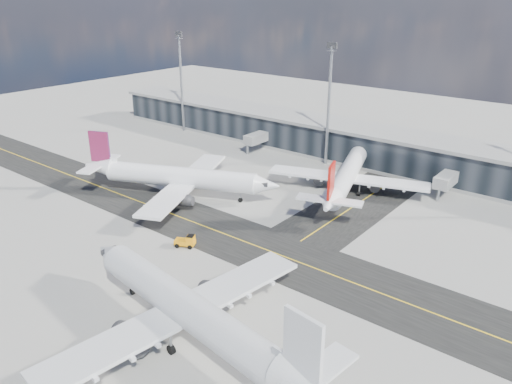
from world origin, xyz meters
TOP-DOWN VIEW (x-y plane):
  - ground at (0.00, 0.00)m, footprint 300.00×300.00m
  - taxiway_lanes at (3.91, 10.74)m, footprint 180.00×63.00m
  - terminal_concourse at (0.04, 54.93)m, footprint 152.00×19.80m
  - floodlight_masts at (0.00, 48.00)m, footprint 102.50×0.70m
  - airliner_af at (-13.15, 11.16)m, footprint 40.62×35.08m
  - airliner_redtail at (13.31, 33.86)m, footprint 33.37×38.67m
  - airliner_near at (21.87, -19.83)m, footprint 43.35×37.07m
  - baggage_tug at (4.23, -3.42)m, footprint 3.74×2.91m
  - service_van at (8.18, 41.55)m, footprint 3.07×5.65m

SIDE VIEW (x-z plane):
  - ground at x=0.00m, z-range 0.00..0.00m
  - taxiway_lanes at x=3.91m, z-range -0.01..0.03m
  - service_van at x=8.18m, z-range 0.00..1.51m
  - baggage_tug at x=4.23m, z-range 0.00..2.12m
  - airliner_redtail at x=13.31m, z-range -1.99..9.75m
  - terminal_concourse at x=0.04m, z-range -0.31..8.49m
  - airliner_af at x=-13.15m, z-range -2.14..10.46m
  - airliner_near at x=21.87m, z-range -2.18..10.66m
  - floodlight_masts at x=0.00m, z-range 1.16..30.06m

